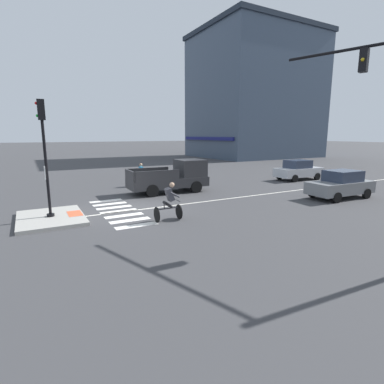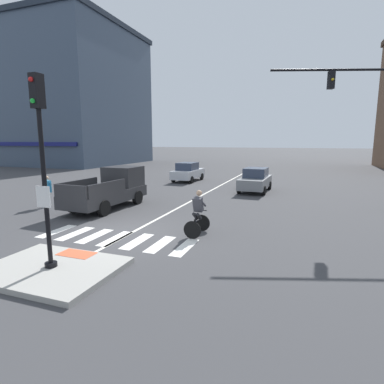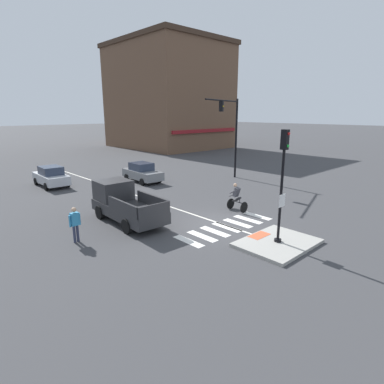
# 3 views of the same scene
# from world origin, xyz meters

# --- Properties ---
(ground_plane) EXTENTS (300.00, 300.00, 0.00)m
(ground_plane) POSITION_xyz_m (0.00, 0.00, 0.00)
(ground_plane) COLOR #3D3D3F
(traffic_island) EXTENTS (3.56, 2.70, 0.15)m
(traffic_island) POSITION_xyz_m (0.00, -3.72, 0.07)
(traffic_island) COLOR #A3A099
(traffic_island) RESTS_ON ground
(tactile_pad_front) EXTENTS (1.10, 0.60, 0.01)m
(tactile_pad_front) POSITION_xyz_m (0.00, -2.71, 0.15)
(tactile_pad_front) COLOR #DB5B38
(tactile_pad_front) RESTS_ON traffic_island
(signal_pole) EXTENTS (0.44, 0.38, 4.99)m
(signal_pole) POSITION_xyz_m (0.00, -3.72, 3.15)
(signal_pole) COLOR black
(signal_pole) RESTS_ON traffic_island
(crosswalk_stripe_a) EXTENTS (0.44, 1.80, 0.01)m
(crosswalk_stripe_a) POSITION_xyz_m (-2.71, -0.68, 0.00)
(crosswalk_stripe_a) COLOR silver
(crosswalk_stripe_a) RESTS_ON ground
(crosswalk_stripe_b) EXTENTS (0.44, 1.80, 0.01)m
(crosswalk_stripe_b) POSITION_xyz_m (-1.80, -0.68, 0.00)
(crosswalk_stripe_b) COLOR silver
(crosswalk_stripe_b) RESTS_ON ground
(crosswalk_stripe_c) EXTENTS (0.44, 1.80, 0.01)m
(crosswalk_stripe_c) POSITION_xyz_m (-0.90, -0.68, 0.00)
(crosswalk_stripe_c) COLOR silver
(crosswalk_stripe_c) RESTS_ON ground
(crosswalk_stripe_d) EXTENTS (0.44, 1.80, 0.01)m
(crosswalk_stripe_d) POSITION_xyz_m (0.00, -0.68, 0.00)
(crosswalk_stripe_d) COLOR silver
(crosswalk_stripe_d) RESTS_ON ground
(crosswalk_stripe_e) EXTENTS (0.44, 1.80, 0.01)m
(crosswalk_stripe_e) POSITION_xyz_m (0.90, -0.68, 0.00)
(crosswalk_stripe_e) COLOR silver
(crosswalk_stripe_e) RESTS_ON ground
(crosswalk_stripe_f) EXTENTS (0.44, 1.80, 0.01)m
(crosswalk_stripe_f) POSITION_xyz_m (1.80, -0.68, 0.00)
(crosswalk_stripe_f) COLOR silver
(crosswalk_stripe_f) RESTS_ON ground
(crosswalk_stripe_g) EXTENTS (0.44, 1.80, 0.01)m
(crosswalk_stripe_g) POSITION_xyz_m (2.71, -0.68, 0.00)
(crosswalk_stripe_g) COLOR silver
(crosswalk_stripe_g) RESTS_ON ground
(lane_centre_line) EXTENTS (0.14, 28.00, 0.01)m
(lane_centre_line) POSITION_xyz_m (0.17, 10.00, 0.00)
(lane_centre_line) COLOR silver
(lane_centre_line) RESTS_ON ground
(building_corner_right) EXTENTS (16.03, 18.85, 20.03)m
(building_corner_right) POSITION_xyz_m (-26.75, 30.10, 10.03)
(building_corner_right) COLOR #3D4C60
(building_corner_right) RESTS_ON ground
(car_silver_westbound_distant) EXTENTS (1.91, 4.14, 1.64)m
(car_silver_westbound_distant) POSITION_xyz_m (-3.21, 15.25, 0.81)
(car_silver_westbound_distant) COLOR silver
(car_silver_westbound_distant) RESTS_ON ground
(car_grey_eastbound_far) EXTENTS (1.97, 4.17, 1.64)m
(car_grey_eastbound_far) POSITION_xyz_m (3.18, 11.69, 0.81)
(car_grey_eastbound_far) COLOR slate
(car_grey_eastbound_far) RESTS_ON ground
(pickup_truck_charcoal_westbound_near) EXTENTS (2.18, 5.16, 2.08)m
(pickup_truck_charcoal_westbound_near) POSITION_xyz_m (-3.30, 3.95, 0.98)
(pickup_truck_charcoal_westbound_near) COLOR #2D2D30
(pickup_truck_charcoal_westbound_near) RESTS_ON ground
(cyclist) EXTENTS (0.68, 1.10, 1.68)m
(cyclist) POSITION_xyz_m (2.64, 0.85, 0.87)
(cyclist) COLOR black
(cyclist) RESTS_ON ground
(pedestrian_at_curb_left) EXTENTS (0.55, 0.24, 1.67)m
(pedestrian_at_curb_left) POSITION_xyz_m (-6.55, 2.79, 0.98)
(pedestrian_at_curb_left) COLOR #2D334C
(pedestrian_at_curb_left) RESTS_ON ground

